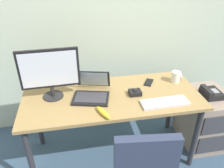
{
  "coord_description": "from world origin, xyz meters",
  "views": [
    {
      "loc": [
        -0.31,
        -1.68,
        1.86
      ],
      "look_at": [
        0.0,
        0.0,
        0.86
      ],
      "focal_mm": 36.14,
      "sensor_mm": 36.0,
      "label": 1
    }
  ],
  "objects_px": {
    "desk_phone": "(211,93)",
    "cell_phone": "(149,82)",
    "monitor_main": "(50,71)",
    "banana": "(103,113)",
    "keyboard": "(165,102)",
    "laptop": "(92,91)",
    "trackball_mouse": "(135,92)",
    "coffee_mug": "(176,77)",
    "file_cabinet": "(204,118)"
  },
  "relations": [
    {
      "from": "keyboard",
      "to": "coffee_mug",
      "type": "distance_m",
      "value": 0.42
    },
    {
      "from": "keyboard",
      "to": "laptop",
      "type": "distance_m",
      "value": 0.65
    },
    {
      "from": "desk_phone",
      "to": "laptop",
      "type": "relative_size",
      "value": 0.52
    },
    {
      "from": "file_cabinet",
      "to": "monitor_main",
      "type": "distance_m",
      "value": 1.68
    },
    {
      "from": "laptop",
      "to": "cell_phone",
      "type": "distance_m",
      "value": 0.6
    },
    {
      "from": "file_cabinet",
      "to": "monitor_main",
      "type": "xyz_separation_m",
      "value": [
        -1.54,
        0.05,
        0.69
      ]
    },
    {
      "from": "monitor_main",
      "to": "keyboard",
      "type": "xyz_separation_m",
      "value": [
        0.94,
        -0.28,
        -0.24
      ]
    },
    {
      "from": "keyboard",
      "to": "banana",
      "type": "height_order",
      "value": "banana"
    },
    {
      "from": "keyboard",
      "to": "desk_phone",
      "type": "bearing_deg",
      "value": 20.01
    },
    {
      "from": "file_cabinet",
      "to": "desk_phone",
      "type": "bearing_deg",
      "value": -116.78
    },
    {
      "from": "trackball_mouse",
      "to": "keyboard",
      "type": "bearing_deg",
      "value": -41.19
    },
    {
      "from": "monitor_main",
      "to": "laptop",
      "type": "height_order",
      "value": "monitor_main"
    },
    {
      "from": "monitor_main",
      "to": "desk_phone",
      "type": "bearing_deg",
      "value": -2.6
    },
    {
      "from": "coffee_mug",
      "to": "cell_phone",
      "type": "distance_m",
      "value": 0.28
    },
    {
      "from": "cell_phone",
      "to": "coffee_mug",
      "type": "bearing_deg",
      "value": 26.19
    },
    {
      "from": "monitor_main",
      "to": "file_cabinet",
      "type": "bearing_deg",
      "value": -1.98
    },
    {
      "from": "monitor_main",
      "to": "banana",
      "type": "xyz_separation_m",
      "value": [
        0.4,
        -0.34,
        -0.23
      ]
    },
    {
      "from": "keyboard",
      "to": "cell_phone",
      "type": "xyz_separation_m",
      "value": [
        -0.02,
        0.37,
        -0.01
      ]
    },
    {
      "from": "desk_phone",
      "to": "trackball_mouse",
      "type": "xyz_separation_m",
      "value": [
        -0.8,
        -0.03,
        0.12
      ]
    },
    {
      "from": "desk_phone",
      "to": "banana",
      "type": "distance_m",
      "value": 1.16
    },
    {
      "from": "cell_phone",
      "to": "banana",
      "type": "distance_m",
      "value": 0.67
    },
    {
      "from": "laptop",
      "to": "coffee_mug",
      "type": "relative_size",
      "value": 3.5
    },
    {
      "from": "monitor_main",
      "to": "laptop",
      "type": "distance_m",
      "value": 0.4
    },
    {
      "from": "desk_phone",
      "to": "banana",
      "type": "bearing_deg",
      "value": -166.66
    },
    {
      "from": "cell_phone",
      "to": "keyboard",
      "type": "bearing_deg",
      "value": -55.21
    },
    {
      "from": "banana",
      "to": "laptop",
      "type": "bearing_deg",
      "value": 101.56
    },
    {
      "from": "keyboard",
      "to": "cell_phone",
      "type": "distance_m",
      "value": 0.37
    },
    {
      "from": "laptop",
      "to": "banana",
      "type": "bearing_deg",
      "value": -78.44
    },
    {
      "from": "keyboard",
      "to": "laptop",
      "type": "xyz_separation_m",
      "value": [
        -0.6,
        0.24,
        0.04
      ]
    },
    {
      "from": "monitor_main",
      "to": "coffee_mug",
      "type": "xyz_separation_m",
      "value": [
        1.19,
        0.06,
        -0.2
      ]
    },
    {
      "from": "laptop",
      "to": "coffee_mug",
      "type": "xyz_separation_m",
      "value": [
        0.85,
        0.1,
        0.0
      ]
    },
    {
      "from": "monitor_main",
      "to": "laptop",
      "type": "xyz_separation_m",
      "value": [
        0.34,
        -0.05,
        -0.2
      ]
    },
    {
      "from": "keyboard",
      "to": "cell_phone",
      "type": "bearing_deg",
      "value": 93.32
    },
    {
      "from": "file_cabinet",
      "to": "cell_phone",
      "type": "xyz_separation_m",
      "value": [
        -0.62,
        0.14,
        0.44
      ]
    },
    {
      "from": "desk_phone",
      "to": "banana",
      "type": "xyz_separation_m",
      "value": [
        -1.13,
        -0.27,
        0.11
      ]
    },
    {
      "from": "desk_phone",
      "to": "monitor_main",
      "type": "bearing_deg",
      "value": 177.4
    },
    {
      "from": "banana",
      "to": "coffee_mug",
      "type": "bearing_deg",
      "value": 26.55
    },
    {
      "from": "laptop",
      "to": "trackball_mouse",
      "type": "bearing_deg",
      "value": -7.49
    },
    {
      "from": "banana",
      "to": "monitor_main",
      "type": "bearing_deg",
      "value": 139.94
    },
    {
      "from": "file_cabinet",
      "to": "monitor_main",
      "type": "relative_size",
      "value": 1.21
    },
    {
      "from": "keyboard",
      "to": "trackball_mouse",
      "type": "xyz_separation_m",
      "value": [
        -0.21,
        0.19,
        0.01
      ]
    },
    {
      "from": "laptop",
      "to": "banana",
      "type": "xyz_separation_m",
      "value": [
        0.06,
        -0.29,
        -0.03
      ]
    },
    {
      "from": "file_cabinet",
      "to": "laptop",
      "type": "xyz_separation_m",
      "value": [
        -1.2,
        0.01,
        0.48
      ]
    },
    {
      "from": "keyboard",
      "to": "monitor_main",
      "type": "bearing_deg",
      "value": 163.27
    },
    {
      "from": "desk_phone",
      "to": "coffee_mug",
      "type": "xyz_separation_m",
      "value": [
        -0.34,
        0.13,
        0.15
      ]
    },
    {
      "from": "keyboard",
      "to": "laptop",
      "type": "bearing_deg",
      "value": 158.47
    },
    {
      "from": "desk_phone",
      "to": "banana",
      "type": "relative_size",
      "value": 1.05
    },
    {
      "from": "desk_phone",
      "to": "coffee_mug",
      "type": "distance_m",
      "value": 0.39
    },
    {
      "from": "desk_phone",
      "to": "cell_phone",
      "type": "xyz_separation_m",
      "value": [
        -0.61,
        0.15,
        0.1
      ]
    },
    {
      "from": "trackball_mouse",
      "to": "coffee_mug",
      "type": "relative_size",
      "value": 0.99
    }
  ]
}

